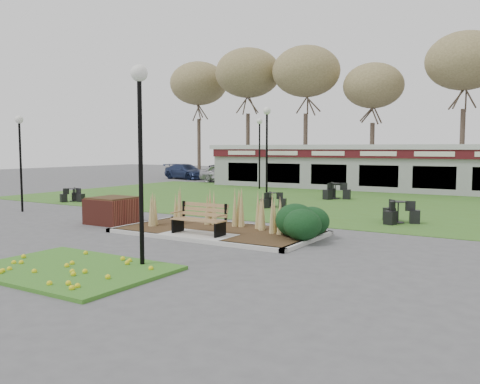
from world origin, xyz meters
The scene contains 19 objects.
ground centered at (0.00, 0.00, 0.00)m, with size 100.00×100.00×0.00m, color #515154.
lawn centered at (0.00, 12.00, 0.01)m, with size 34.00×16.00×0.02m, color #3E6A21.
flower_bed centered at (0.00, -4.60, 0.07)m, with size 4.20×3.00×0.16m.
planting_bed centered at (1.27, 1.35, 0.37)m, with size 6.75×3.40×1.27m.
park_bench centered at (0.00, 0.25, 0.59)m, with size 1.70×0.66×0.93m.
brick_planter centered at (-4.40, 1.00, 0.48)m, with size 1.50×1.50×0.95m.
food_pavilion centered at (0.00, 19.96, 1.48)m, with size 24.60×3.40×2.90m.
tree_backdrop centered at (0.00, 28.00, 8.36)m, with size 47.24×5.24×10.36m.
lamp_post_near_right centered at (1.10, -3.50, 3.30)m, with size 0.38×0.38×4.52m.
lamp_post_mid_left centered at (-10.14, 1.39, 2.95)m, with size 0.34×0.34×4.04m.
lamp_post_mid_right centered at (-3.88, 11.52, 3.51)m, with size 0.40×0.40×4.82m.
lamp_post_far_left centered at (-7.40, 17.00, 3.37)m, with size 0.38×0.38×4.62m.
bistro_set_a centered at (-11.47, 5.21, 0.24)m, with size 1.14×1.23×0.66m.
bistro_set_b centered at (-0.76, 13.35, 0.30)m, with size 1.47×1.53×0.83m.
bistro_set_c centered at (-1.81, 8.25, 0.24)m, with size 1.20×1.21×0.66m.
bistro_set_d centered at (4.29, 6.35, 0.28)m, with size 1.42×1.40×0.78m.
car_silver centered at (-12.74, 21.00, 0.71)m, with size 1.68×4.19×1.43m, color #A8A7AC.
car_black centered at (-13.95, 25.02, 0.82)m, with size 1.74×5.00×1.65m, color black.
car_blue centered at (-17.98, 22.85, 0.66)m, with size 1.84×4.52×1.31m, color navy.
Camera 1 is at (8.91, -11.97, 2.71)m, focal length 38.00 mm.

